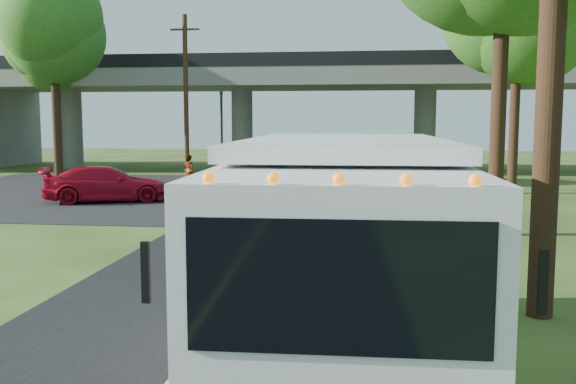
% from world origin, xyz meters
% --- Properties ---
extents(ground, '(120.00, 120.00, 0.00)m').
position_xyz_m(ground, '(0.00, 0.00, 0.00)').
color(ground, '#2C3D16').
rests_on(ground, ground).
extents(road, '(7.00, 90.00, 0.02)m').
position_xyz_m(road, '(0.00, 10.00, 0.01)').
color(road, black).
rests_on(road, ground).
extents(parking_lot, '(16.00, 18.00, 0.01)m').
position_xyz_m(parking_lot, '(-11.00, 18.00, 0.01)').
color(parking_lot, black).
rests_on(parking_lot, ground).
extents(lane_line, '(0.12, 90.00, 0.01)m').
position_xyz_m(lane_line, '(0.00, 10.00, 0.03)').
color(lane_line, gold).
rests_on(lane_line, road).
extents(overpass, '(54.00, 10.00, 7.30)m').
position_xyz_m(overpass, '(0.00, 32.00, 4.56)').
color(overpass, slate).
rests_on(overpass, ground).
extents(traffic_signal, '(0.18, 0.22, 5.20)m').
position_xyz_m(traffic_signal, '(-6.00, 26.00, 3.20)').
color(traffic_signal, black).
rests_on(traffic_signal, ground).
extents(utility_pole, '(1.60, 0.26, 9.00)m').
position_xyz_m(utility_pole, '(-7.50, 24.00, 4.59)').
color(utility_pole, '#472D19').
rests_on(utility_pole, ground).
extents(tree_right_far, '(5.77, 5.67, 10.99)m').
position_xyz_m(tree_right_far, '(9.21, 19.84, 8.30)').
color(tree_right_far, '#382314').
rests_on(tree_right_far, ground).
extents(tree_left_lot, '(5.60, 5.50, 10.50)m').
position_xyz_m(tree_left_lot, '(-13.79, 21.84, 7.90)').
color(tree_left_lot, '#382314').
rests_on(tree_left_lot, ground).
extents(tree_left_far, '(5.26, 5.16, 9.89)m').
position_xyz_m(tree_left_far, '(-16.79, 27.84, 7.45)').
color(tree_left_far, '#382314').
rests_on(tree_left_far, ground).
extents(step_van, '(2.96, 7.58, 3.15)m').
position_xyz_m(step_van, '(2.20, -1.97, 1.71)').
color(step_van, white).
rests_on(step_van, ground).
extents(red_sedan, '(5.49, 3.77, 1.48)m').
position_xyz_m(red_sedan, '(-8.25, 14.79, 0.74)').
color(red_sedan, '#AB0A1F').
rests_on(red_sedan, ground).
extents(pedestrian, '(0.77, 0.69, 1.77)m').
position_xyz_m(pedestrian, '(-5.81, 18.54, 0.88)').
color(pedestrian, gray).
rests_on(pedestrian, ground).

